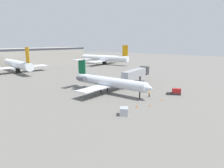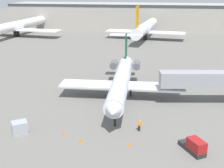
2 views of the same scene
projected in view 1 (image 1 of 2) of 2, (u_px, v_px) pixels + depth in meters
ground_plane at (105, 92)px, 62.49m from camera, size 400.00×400.00×0.10m
regional_jet at (107, 81)px, 61.07m from camera, size 22.59×29.78×9.85m
jet_bridge at (137, 73)px, 73.34m from camera, size 18.23×5.59×5.99m
ground_crew_marshaller at (149, 94)px, 56.76m from camera, size 0.44×0.33×1.69m
baggage_tug_lead at (175, 92)px, 59.06m from camera, size 3.27×4.15×1.90m
cargo_container_uld at (124, 111)px, 42.52m from camera, size 2.69×2.60×1.70m
traffic_cone_near at (137, 106)px, 47.63m from camera, size 0.36×0.36×0.55m
traffic_cone_mid at (150, 105)px, 48.57m from camera, size 0.36×0.36×0.55m
traffic_cone_far at (162, 100)px, 53.24m from camera, size 0.36×0.36×0.55m
parked_airliner_west_mid at (17, 64)px, 101.24m from camera, size 30.13×35.45×13.30m
parked_airliner_centre at (105, 58)px, 139.19m from camera, size 31.98×37.67×13.50m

